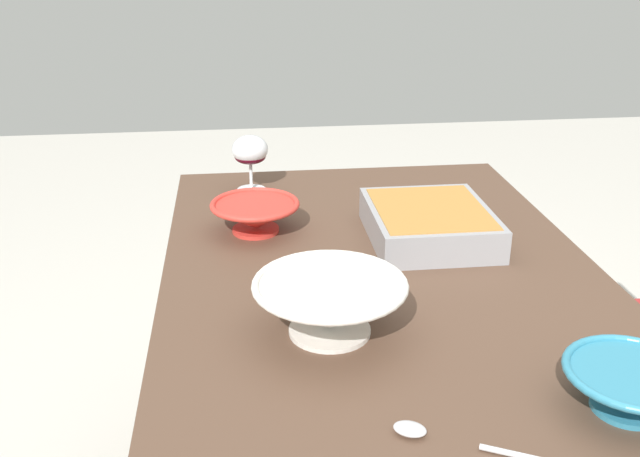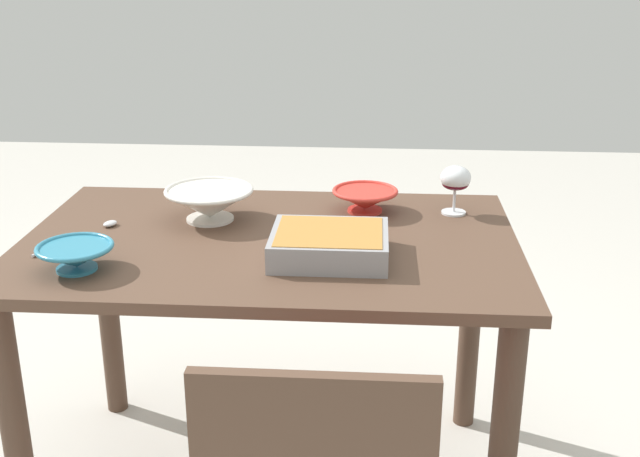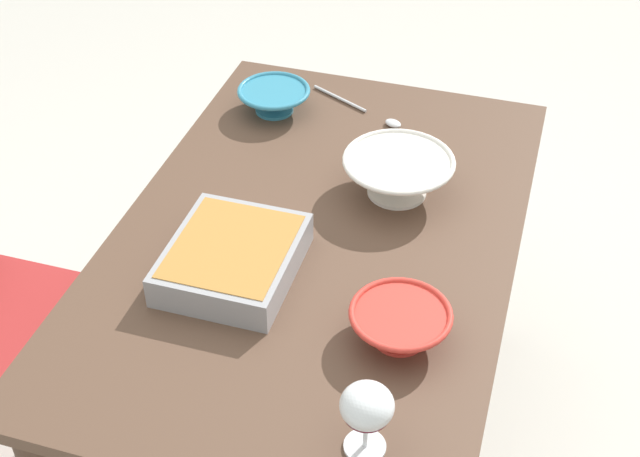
{
  "view_description": "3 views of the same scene",
  "coord_description": "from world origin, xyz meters",
  "px_view_note": "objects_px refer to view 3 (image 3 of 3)",
  "views": [
    {
      "loc": [
        1.2,
        -0.26,
        1.39
      ],
      "look_at": [
        -0.19,
        -0.1,
        0.8
      ],
      "focal_mm": 40.93,
      "sensor_mm": 36.0,
      "label": 1
    },
    {
      "loc": [
        -0.27,
        1.95,
        1.52
      ],
      "look_at": [
        -0.13,
        -0.03,
        0.79
      ],
      "focal_mm": 44.67,
      "sensor_mm": 36.0,
      "label": 2
    },
    {
      "loc": [
        -1.36,
        -0.42,
        1.96
      ],
      "look_at": [
        -0.04,
        -0.02,
        0.82
      ],
      "focal_mm": 49.04,
      "sensor_mm": 36.0,
      "label": 3
    }
  ],
  "objects_px": {
    "casserole_dish": "(233,257)",
    "small_bowl": "(398,174)",
    "dining_table": "(317,276)",
    "serving_spoon": "(372,114)",
    "wine_glass": "(367,409)",
    "mixing_bowl": "(274,98)",
    "serving_bowl": "(400,323)"
  },
  "relations": [
    {
      "from": "dining_table",
      "to": "casserole_dish",
      "type": "xyz_separation_m",
      "value": [
        -0.17,
        0.12,
        0.17
      ]
    },
    {
      "from": "casserole_dish",
      "to": "small_bowl",
      "type": "relative_size",
      "value": 1.16
    },
    {
      "from": "dining_table",
      "to": "serving_spoon",
      "type": "bearing_deg",
      "value": 0.12
    },
    {
      "from": "wine_glass",
      "to": "serving_bowl",
      "type": "distance_m",
      "value": 0.26
    },
    {
      "from": "mixing_bowl",
      "to": "small_bowl",
      "type": "relative_size",
      "value": 0.74
    },
    {
      "from": "mixing_bowl",
      "to": "casserole_dish",
      "type": "bearing_deg",
      "value": -168.51
    },
    {
      "from": "dining_table",
      "to": "serving_spoon",
      "type": "height_order",
      "value": "serving_spoon"
    },
    {
      "from": "wine_glass",
      "to": "dining_table",
      "type": "bearing_deg",
      "value": 25.13
    },
    {
      "from": "casserole_dish",
      "to": "serving_spoon",
      "type": "relative_size",
      "value": 1.07
    },
    {
      "from": "mixing_bowl",
      "to": "serving_spoon",
      "type": "relative_size",
      "value": 0.68
    },
    {
      "from": "casserole_dish",
      "to": "mixing_bowl",
      "type": "height_order",
      "value": "casserole_dish"
    },
    {
      "from": "wine_glass",
      "to": "mixing_bowl",
      "type": "xyz_separation_m",
      "value": [
        0.93,
        0.48,
        -0.06
      ]
    },
    {
      "from": "casserole_dish",
      "to": "small_bowl",
      "type": "bearing_deg",
      "value": -35.88
    },
    {
      "from": "wine_glass",
      "to": "serving_spoon",
      "type": "height_order",
      "value": "wine_glass"
    },
    {
      "from": "serving_bowl",
      "to": "serving_spoon",
      "type": "relative_size",
      "value": 0.71
    },
    {
      "from": "wine_glass",
      "to": "casserole_dish",
      "type": "relative_size",
      "value": 0.49
    },
    {
      "from": "small_bowl",
      "to": "serving_spoon",
      "type": "distance_m",
      "value": 0.33
    },
    {
      "from": "dining_table",
      "to": "casserole_dish",
      "type": "height_order",
      "value": "casserole_dish"
    },
    {
      "from": "casserole_dish",
      "to": "serving_spoon",
      "type": "distance_m",
      "value": 0.66
    },
    {
      "from": "dining_table",
      "to": "wine_glass",
      "type": "xyz_separation_m",
      "value": [
        -0.5,
        -0.24,
        0.23
      ]
    },
    {
      "from": "dining_table",
      "to": "wine_glass",
      "type": "relative_size",
      "value": 9.21
    },
    {
      "from": "casserole_dish",
      "to": "small_bowl",
      "type": "distance_m",
      "value": 0.43
    },
    {
      "from": "mixing_bowl",
      "to": "serving_bowl",
      "type": "bearing_deg",
      "value": -144.77
    },
    {
      "from": "wine_glass",
      "to": "serving_bowl",
      "type": "xyz_separation_m",
      "value": [
        0.26,
        0.0,
        -0.06
      ]
    },
    {
      "from": "dining_table",
      "to": "serving_bowl",
      "type": "relative_size",
      "value": 6.87
    },
    {
      "from": "dining_table",
      "to": "serving_bowl",
      "type": "xyz_separation_m",
      "value": [
        -0.25,
        -0.23,
        0.17
      ]
    },
    {
      "from": "casserole_dish",
      "to": "small_bowl",
      "type": "height_order",
      "value": "small_bowl"
    },
    {
      "from": "dining_table",
      "to": "small_bowl",
      "type": "distance_m",
      "value": 0.29
    },
    {
      "from": "casserole_dish",
      "to": "dining_table",
      "type": "bearing_deg",
      "value": -36.68
    },
    {
      "from": "serving_bowl",
      "to": "wine_glass",
      "type": "bearing_deg",
      "value": -179.7
    },
    {
      "from": "wine_glass",
      "to": "small_bowl",
      "type": "xyz_separation_m",
      "value": [
        0.69,
        0.11,
        -0.05
      ]
    },
    {
      "from": "casserole_dish",
      "to": "serving_spoon",
      "type": "xyz_separation_m",
      "value": [
        0.65,
        -0.12,
        -0.03
      ]
    }
  ]
}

